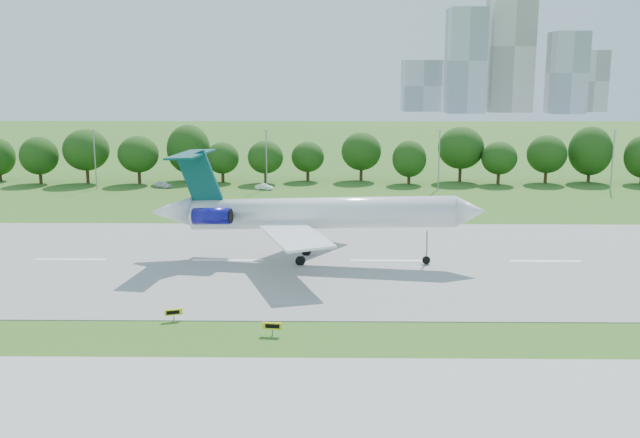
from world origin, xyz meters
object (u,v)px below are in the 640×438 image
(airliner, at_px, (304,212))
(service_vehicle_b, at_px, (163,184))
(taxi_sign_left, at_px, (174,312))
(service_vehicle_a, at_px, (264,187))

(airliner, relative_size, service_vehicle_b, 10.42)
(taxi_sign_left, height_order, service_vehicle_b, service_vehicle_b)
(airliner, height_order, service_vehicle_a, airliner)
(airliner, distance_m, taxi_sign_left, 26.09)
(airliner, distance_m, service_vehicle_a, 57.53)
(airliner, xyz_separation_m, service_vehicle_b, (-31.42, 58.69, -5.57))
(taxi_sign_left, height_order, service_vehicle_a, service_vehicle_a)
(airliner, bearing_deg, service_vehicle_a, 107.34)
(taxi_sign_left, bearing_deg, service_vehicle_b, 85.12)
(service_vehicle_a, bearing_deg, service_vehicle_b, 105.56)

